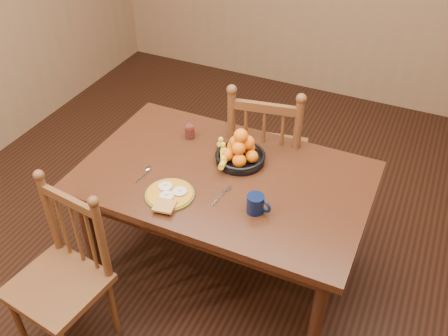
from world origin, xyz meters
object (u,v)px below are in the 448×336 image
at_px(breakfast_plate, 170,194).
at_px(fruit_bowl, 239,152).
at_px(dining_table, 224,187).
at_px(coffee_mug, 256,204).
at_px(chair_near, 63,278).
at_px(chair_far, 266,156).

xyz_separation_m(breakfast_plate, fruit_bowl, (0.21, 0.43, 0.05)).
height_order(dining_table, coffee_mug, coffee_mug).
xyz_separation_m(dining_table, chair_near, (-0.54, -0.80, -0.19)).
xyz_separation_m(dining_table, fruit_bowl, (0.03, 0.15, 0.15)).
relative_size(chair_near, breakfast_plate, 3.30).
xyz_separation_m(chair_far, coffee_mug, (0.22, -0.75, 0.28)).
distance_m(chair_far, breakfast_plate, 0.90).
distance_m(breakfast_plate, fruit_bowl, 0.49).
bearing_deg(chair_near, fruit_bowl, 66.41).
relative_size(chair_near, coffee_mug, 7.27).
distance_m(chair_far, chair_near, 1.48).
relative_size(chair_far, fruit_bowl, 3.34).
distance_m(chair_near, coffee_mug, 1.06).
bearing_deg(dining_table, chair_far, 84.52).
xyz_separation_m(dining_table, coffee_mug, (0.27, -0.20, 0.14)).
relative_size(coffee_mug, fruit_bowl, 0.41).
bearing_deg(fruit_bowl, dining_table, -99.76).
xyz_separation_m(chair_far, breakfast_plate, (-0.24, -0.84, 0.24)).
bearing_deg(coffee_mug, breakfast_plate, -169.74).
height_order(chair_far, chair_near, chair_far).
relative_size(dining_table, breakfast_plate, 5.43).
height_order(chair_near, coffee_mug, chair_near).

